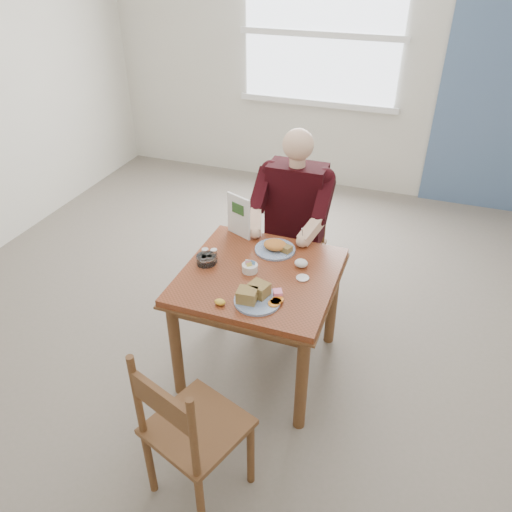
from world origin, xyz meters
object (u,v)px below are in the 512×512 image
at_px(diner, 293,211).
at_px(near_plate, 256,296).
at_px(chair_far, 295,245).
at_px(far_plate, 276,247).
at_px(chair_near, 190,431).
at_px(table, 259,288).

relative_size(diner, near_plate, 4.90).
xyz_separation_m(chair_far, near_plate, (0.07, -1.05, 0.30)).
bearing_deg(near_plate, far_plate, 96.12).
relative_size(chair_far, far_plate, 2.86).
bearing_deg(chair_near, far_plate, 89.30).
height_order(table, chair_near, chair_near).
bearing_deg(table, diner, 90.00).
bearing_deg(diner, table, -90.00).
relative_size(chair_far, chair_near, 1.00).
bearing_deg(chair_far, diner, -89.99).
bearing_deg(table, chair_near, -89.89).
bearing_deg(table, near_plate, -74.07).
distance_m(chair_far, near_plate, 1.10).
distance_m(diner, near_plate, 0.97).
distance_m(chair_far, chair_near, 1.77).
relative_size(chair_far, diner, 0.69).
height_order(chair_far, diner, diner).
bearing_deg(near_plate, diner, 94.35).
relative_size(table, diner, 0.66).
xyz_separation_m(chair_near, diner, (-0.00, 1.68, 0.33)).
distance_m(near_plate, far_plate, 0.53).
bearing_deg(chair_far, table, -90.00).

